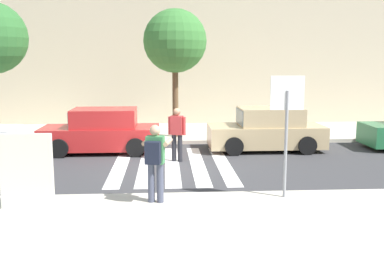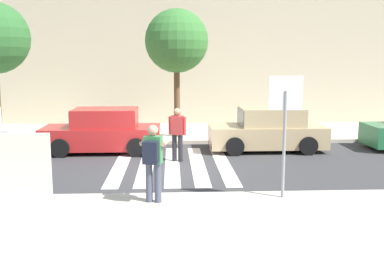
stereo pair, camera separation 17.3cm
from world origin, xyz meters
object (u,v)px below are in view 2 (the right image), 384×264
at_px(street_tree_center, 177,41).
at_px(advertising_board, 25,171).
at_px(pedestrian_crossing, 177,132).
at_px(parked_car_red, 103,132).
at_px(photographer_with_backpack, 153,157).
at_px(parked_car_tan, 268,131).
at_px(stop_sign, 285,109).

bearing_deg(street_tree_center, advertising_board, -110.85).
distance_m(pedestrian_crossing, advertising_board, 5.82).
bearing_deg(pedestrian_crossing, street_tree_center, 89.35).
xyz_separation_m(parked_car_red, advertising_board, (-0.68, -6.41, 0.21)).
xyz_separation_m(photographer_with_backpack, parked_car_tan, (3.88, 6.22, -0.44)).
bearing_deg(parked_car_red, advertising_board, -96.03).
xyz_separation_m(street_tree_center, advertising_board, (-3.33, -8.75, -3.01)).
xyz_separation_m(pedestrian_crossing, street_tree_center, (0.04, 3.95, 2.98)).
bearing_deg(stop_sign, parked_car_tan, 81.07).
height_order(street_tree_center, advertising_board, street_tree_center).
distance_m(parked_car_red, street_tree_center, 4.79).
height_order(parked_car_red, advertising_board, advertising_board).
height_order(parked_car_tan, advertising_board, advertising_board).
relative_size(stop_sign, parked_car_red, 0.67).
distance_m(photographer_with_backpack, advertising_board, 2.71).
relative_size(parked_car_red, street_tree_center, 0.80).
xyz_separation_m(photographer_with_backpack, parked_car_red, (-2.01, 6.22, -0.44)).
height_order(photographer_with_backpack, parked_car_tan, photographer_with_backpack).
bearing_deg(stop_sign, pedestrian_crossing, 118.27).
bearing_deg(pedestrian_crossing, parked_car_red, 148.31).
bearing_deg(advertising_board, parked_car_red, 83.97).
xyz_separation_m(parked_car_red, street_tree_center, (2.66, 2.34, 3.22)).
distance_m(stop_sign, parked_car_red, 7.89).
distance_m(photographer_with_backpack, street_tree_center, 9.02).
height_order(pedestrian_crossing, parked_car_tan, pedestrian_crossing).
xyz_separation_m(pedestrian_crossing, parked_car_tan, (3.28, 1.61, -0.25)).
bearing_deg(parked_car_tan, advertising_board, -135.69).
xyz_separation_m(stop_sign, parked_car_red, (-4.95, 5.97, -1.43)).
relative_size(parked_car_tan, advertising_board, 2.56).
distance_m(parked_car_red, parked_car_tan, 5.89).
distance_m(parked_car_tan, street_tree_center, 5.13).
relative_size(stop_sign, pedestrian_crossing, 1.60).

